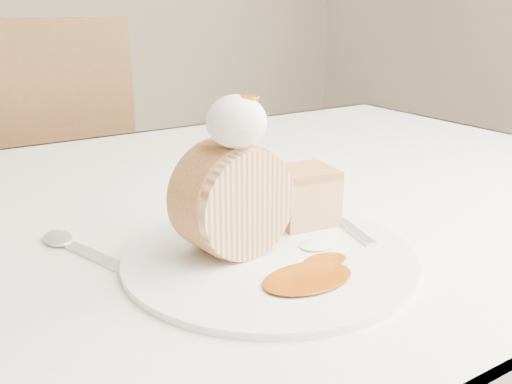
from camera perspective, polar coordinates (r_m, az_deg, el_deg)
table at (r=0.81m, az=-4.28°, el=-6.75°), size 1.40×0.90×0.75m
chair_far at (r=1.48m, az=-21.93°, el=-0.59°), size 0.51×0.51×0.97m
plate at (r=0.59m, az=1.34°, el=-6.42°), size 0.34×0.34×0.01m
roulade_slice at (r=0.58m, az=-2.31°, el=-0.75°), size 0.12×0.07×0.11m
cake_chunk at (r=0.66m, az=4.80°, el=-0.73°), size 0.07×0.07×0.06m
whipped_cream at (r=0.54m, az=-1.97°, el=7.04°), size 0.06×0.06×0.05m
caramel_drizzle at (r=0.54m, az=-1.11°, el=10.09°), size 0.03×0.02×0.01m
caramel_pool at (r=0.54m, az=5.17°, el=-8.53°), size 0.10×0.07×0.00m
fork at (r=0.67m, az=8.79°, el=-3.10°), size 0.07×0.18×0.00m
spoon at (r=0.60m, az=-14.23°, el=-6.94°), size 0.08×0.18×0.00m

